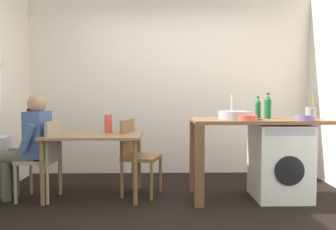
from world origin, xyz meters
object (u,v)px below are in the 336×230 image
Objects in this scene: washing_machine at (280,161)px; colander at (305,118)px; vase at (108,124)px; dining_table at (94,142)px; chair_person_seat at (44,155)px; bottle_tall_green at (258,108)px; seated_person at (30,141)px; mixing_bowl at (247,117)px; chair_opposite at (136,152)px; utensil_crock at (310,113)px; bottle_squat_brown at (268,107)px.

colander is at bearing -49.26° from washing_machine.
colander reaches higher than vase.
dining_table is 2.38m from colander.
vase is at bearing -67.89° from chair_person_seat.
bottle_tall_green reaches higher than washing_machine.
mixing_bowl is at bearing -89.81° from seated_person.
mixing_bowl is at bearing -14.94° from vase.
chair_opposite is 3.00× the size of utensil_crock.
vase is (0.15, 0.10, 0.21)m from dining_table.
chair_person_seat is 1.05× the size of washing_machine.
colander is (0.40, -0.39, -0.09)m from bottle_tall_green.
bottle_squat_brown is 1.89m from vase.
mixing_bowl is (2.42, -0.23, 0.28)m from seated_person.
vase is (-2.19, 0.44, -0.10)m from colander.
bottle_squat_brown reaches higher than washing_machine.
mixing_bowl is 0.62m from colander.
chair_person_seat is at bearing -176.23° from bottle_tall_green.
vase is at bearing 175.92° from bottle_squat_brown.
dining_table is at bearing -178.33° from bottle_tall_green.
seated_person is 6.00× the size of colander.
chair_opposite is at bearing 173.45° from washing_machine.
vase reaches higher than chair_person_seat.
bottle_squat_brown is 1.00× the size of utensil_crock.
bottle_tall_green reaches higher than vase.
bottle_tall_green is (1.46, -0.01, 0.53)m from chair_opposite.
utensil_crock is (2.04, -0.14, 0.48)m from chair_opposite.
bottle_tall_green is 0.59m from utensil_crock.
chair_person_seat is 2.93m from colander.
chair_person_seat is at bearing -63.65° from chair_opposite.
washing_machine is 3.92× the size of vase.
utensil_crock is (3.06, 0.04, 0.48)m from chair_person_seat.
chair_person_seat is 2.70m from washing_machine.
chair_opposite is at bearing -76.65° from seated_person.
seated_person is 5.47× the size of vase.
colander is at bearing -1.85° from mixing_bowl.
washing_machine is at bearing -35.72° from bottle_squat_brown.
chair_opposite is 3.01× the size of bottle_squat_brown.
mixing_bowl is (-0.31, -0.28, -0.10)m from bottle_squat_brown.
bottle_tall_green reaches higher than chair_person_seat.
chair_person_seat is 1.00× the size of chair_opposite.
colander is (2.34, -0.34, 0.31)m from dining_table.
bottle_tall_green is at bearing 59.58° from mixing_bowl.
utensil_crock is at bearing -1.56° from dining_table.
chair_person_seat is at bearing -179.27° from utensil_crock.
utensil_crock is (0.49, -0.03, -0.07)m from bottle_squat_brown.
colander is at bearing -44.70° from bottle_tall_green.
dining_table is 2.16m from washing_machine.
bottle_tall_green is (1.94, 0.06, 0.39)m from dining_table.
washing_machine is at bearing 24.62° from mixing_bowl.
seated_person is at bearing 174.66° from mixing_bowl.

